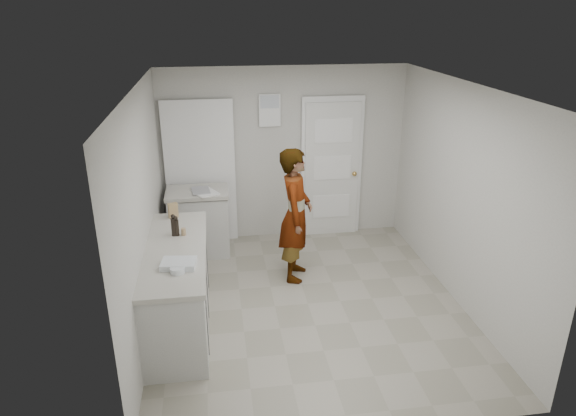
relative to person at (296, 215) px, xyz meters
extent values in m
plane|color=gray|center=(0.04, -0.68, -0.85)|extent=(4.00, 4.00, 0.00)
plane|color=beige|center=(0.04, 1.32, 0.40)|extent=(3.50, 0.00, 3.50)
plane|color=beige|center=(0.04, -2.68, 0.40)|extent=(3.50, 0.00, 3.50)
plane|color=beige|center=(-1.71, -0.68, 0.40)|extent=(0.00, 4.00, 4.00)
plane|color=beige|center=(1.79, -0.68, 0.40)|extent=(0.00, 4.00, 4.00)
plane|color=silver|center=(0.04, -0.68, 1.65)|extent=(4.00, 4.00, 0.00)
cube|color=silver|center=(0.74, 1.25, 0.15)|extent=(0.80, 0.05, 2.00)
cube|color=white|center=(0.74, 1.28, 0.18)|extent=(0.90, 0.04, 2.10)
sphere|color=tan|center=(1.07, 1.20, 0.10)|extent=(0.07, 0.07, 0.07)
cube|color=white|center=(-0.16, 1.29, 1.05)|extent=(0.30, 0.02, 0.45)
cube|color=black|center=(-1.16, 1.29, 0.17)|extent=(0.90, 0.05, 2.04)
cube|color=white|center=(-1.16, 1.26, 0.18)|extent=(0.98, 0.02, 2.10)
cube|color=silver|center=(-1.41, -0.88, -0.42)|extent=(0.60, 1.90, 0.86)
cube|color=black|center=(-1.41, -0.88, -0.81)|extent=(0.56, 1.86, 0.08)
cube|color=beige|center=(-1.41, -0.88, 0.05)|extent=(0.64, 1.96, 0.05)
cube|color=silver|center=(-1.21, 0.87, -0.42)|extent=(0.80, 0.55, 0.86)
cube|color=black|center=(-1.21, 0.87, -0.81)|extent=(0.75, 0.54, 0.08)
cube|color=beige|center=(-1.21, 0.87, 0.05)|extent=(0.84, 0.61, 0.05)
imported|color=silver|center=(0.00, 0.00, 0.00)|extent=(0.55, 0.70, 1.70)
cube|color=olive|center=(-1.47, -0.05, 0.17)|extent=(0.12, 0.09, 0.18)
cylinder|color=#A2835C|center=(-1.33, -0.57, 0.12)|extent=(0.05, 0.05, 0.08)
cylinder|color=black|center=(-1.40, -0.56, 0.17)|extent=(0.06, 0.06, 0.18)
sphere|color=black|center=(-1.40, -0.56, 0.28)|extent=(0.05, 0.05, 0.05)
cylinder|color=black|center=(-1.43, -0.56, 0.18)|extent=(0.06, 0.06, 0.20)
sphere|color=black|center=(-1.43, -0.56, 0.30)|extent=(0.05, 0.05, 0.05)
cube|color=silver|center=(-1.35, -1.29, 0.11)|extent=(0.35, 0.27, 0.06)
cube|color=silver|center=(-1.35, -1.29, 0.10)|extent=(0.31, 0.23, 0.04)
cylinder|color=silver|center=(-1.35, -1.41, 0.10)|extent=(0.14, 0.14, 0.05)
sphere|color=white|center=(-1.37, -1.42, 0.10)|extent=(0.05, 0.05, 0.05)
sphere|color=white|center=(-1.33, -1.40, 0.10)|extent=(0.05, 0.05, 0.05)
cube|color=white|center=(-1.10, 0.77, 0.08)|extent=(0.40, 0.44, 0.01)
camera|label=1|loc=(-0.95, -5.76, 2.42)|focal=32.00mm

